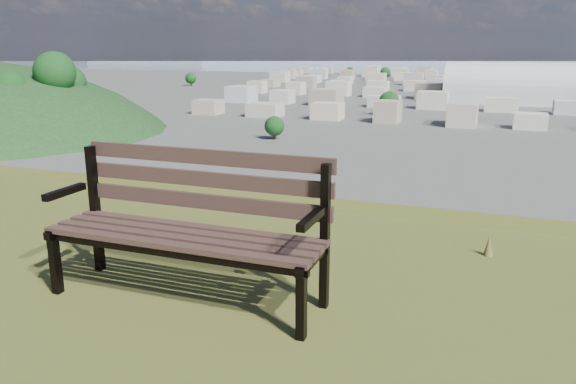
% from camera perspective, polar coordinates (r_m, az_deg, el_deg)
% --- Properties ---
extents(park_bench, '(1.96, 0.64, 1.02)m').
position_cam_1_polar(park_bench, '(3.96, -9.84, -2.58)').
color(park_bench, '#483229').
rests_on(park_bench, hilltop_mesa).
extents(arena, '(60.99, 26.92, 25.50)m').
position_cam_1_polar(arena, '(291.01, 21.65, 9.55)').
color(arena, silver).
rests_on(arena, ground).
extents(city_blocks, '(395.00, 361.00, 7.00)m').
position_cam_1_polar(city_blocks, '(396.74, 20.94, 10.34)').
color(city_blocks, '#BEB2A7').
rests_on(city_blocks, ground).
extents(city_trees, '(406.52, 387.20, 9.98)m').
position_cam_1_polar(city_trees, '(322.64, 16.06, 10.19)').
color(city_trees, '#312218').
rests_on(city_trees, ground).
extents(bay_water, '(2400.00, 700.00, 0.12)m').
position_cam_1_polar(bay_water, '(902.00, 21.30, 11.98)').
color(bay_water, '#8C9EB2').
rests_on(bay_water, ground).
extents(far_hills, '(2050.00, 340.00, 60.00)m').
position_cam_1_polar(far_hills, '(1405.96, 18.96, 13.83)').
color(far_hills, '#95A6B9').
rests_on(far_hills, ground).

